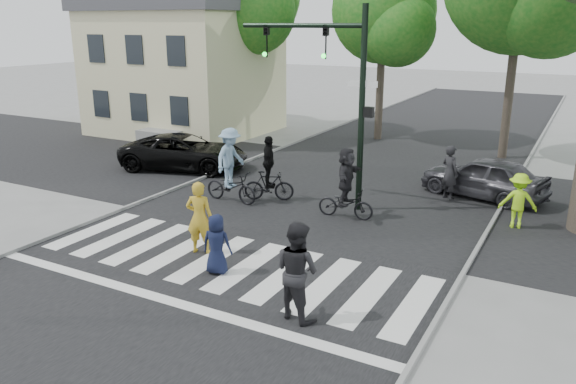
# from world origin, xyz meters

# --- Properties ---
(ground) EXTENTS (120.00, 120.00, 0.00)m
(ground) POSITION_xyz_m (0.00, 0.00, 0.00)
(ground) COLOR gray
(ground) RESTS_ON ground
(road_stem) EXTENTS (10.00, 70.00, 0.01)m
(road_stem) POSITION_xyz_m (0.00, 5.00, 0.01)
(road_stem) COLOR black
(road_stem) RESTS_ON ground
(road_cross) EXTENTS (70.00, 10.00, 0.01)m
(road_cross) POSITION_xyz_m (0.00, 8.00, 0.01)
(road_cross) COLOR black
(road_cross) RESTS_ON ground
(curb_left) EXTENTS (0.10, 70.00, 0.10)m
(curb_left) POSITION_xyz_m (-5.05, 5.00, 0.05)
(curb_left) COLOR gray
(curb_left) RESTS_ON ground
(curb_right) EXTENTS (0.10, 70.00, 0.10)m
(curb_right) POSITION_xyz_m (5.05, 5.00, 0.05)
(curb_right) COLOR gray
(curb_right) RESTS_ON ground
(crosswalk) EXTENTS (10.00, 3.85, 0.01)m
(crosswalk) POSITION_xyz_m (0.00, 0.66, 0.01)
(crosswalk) COLOR silver
(crosswalk) RESTS_ON ground
(traffic_signal) EXTENTS (4.45, 0.29, 6.00)m
(traffic_signal) POSITION_xyz_m (0.35, 6.20, 3.90)
(traffic_signal) COLOR black
(traffic_signal) RESTS_ON ground
(bg_tree_0) EXTENTS (5.46, 5.20, 8.97)m
(bg_tree_0) POSITION_xyz_m (-13.74, 16.00, 6.14)
(bg_tree_0) COLOR brown
(bg_tree_0) RESTS_ON ground
(bg_tree_2) EXTENTS (5.04, 4.80, 8.40)m
(bg_tree_2) POSITION_xyz_m (-1.76, 16.62, 5.78)
(bg_tree_2) COLOR brown
(bg_tree_2) RESTS_ON ground
(house) EXTENTS (8.40, 8.10, 8.82)m
(house) POSITION_xyz_m (-11.49, 13.98, 3.80)
(house) COLOR beige
(house) RESTS_ON ground
(pedestrian_woman) EXTENTS (0.77, 0.63, 1.83)m
(pedestrian_woman) POSITION_xyz_m (-0.97, 1.17, 0.92)
(pedestrian_woman) COLOR gold
(pedestrian_woman) RESTS_ON ground
(pedestrian_child) EXTENTS (0.77, 0.60, 1.40)m
(pedestrian_child) POSITION_xyz_m (0.09, 0.40, 0.70)
(pedestrian_child) COLOR #121732
(pedestrian_child) RESTS_ON ground
(pedestrian_adult) EXTENTS (1.12, 0.98, 1.96)m
(pedestrian_adult) POSITION_xyz_m (2.60, -0.50, 0.98)
(pedestrian_adult) COLOR black
(pedestrian_adult) RESTS_ON ground
(cyclist_left) EXTENTS (1.90, 1.25, 2.38)m
(cyclist_left) POSITION_xyz_m (-2.63, 4.97, 1.03)
(cyclist_left) COLOR black
(cyclist_left) RESTS_ON ground
(cyclist_mid) EXTENTS (1.64, 1.07, 2.09)m
(cyclist_mid) POSITION_xyz_m (-1.67, 5.70, 0.86)
(cyclist_mid) COLOR black
(cyclist_mid) RESTS_ON ground
(cyclist_right) EXTENTS (1.69, 1.58, 2.10)m
(cyclist_right) POSITION_xyz_m (1.16, 5.30, 0.94)
(cyclist_right) COLOR black
(cyclist_right) RESTS_ON ground
(car_suv) EXTENTS (5.30, 3.51, 1.35)m
(car_suv) POSITION_xyz_m (-6.56, 7.57, 0.68)
(car_suv) COLOR black
(car_suv) RESTS_ON ground
(car_grey) EXTENTS (4.27, 2.57, 1.36)m
(car_grey) POSITION_xyz_m (4.30, 9.31, 0.68)
(car_grey) COLOR #39383E
(car_grey) RESTS_ON ground
(bystander_hivis) EXTENTS (1.10, 0.76, 1.56)m
(bystander_hivis) POSITION_xyz_m (5.65, 6.81, 0.78)
(bystander_hivis) COLOR #B2FB1C
(bystander_hivis) RESTS_ON ground
(bystander_dark) EXTENTS (0.78, 0.72, 1.78)m
(bystander_dark) POSITION_xyz_m (3.37, 8.56, 0.89)
(bystander_dark) COLOR black
(bystander_dark) RESTS_ON ground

